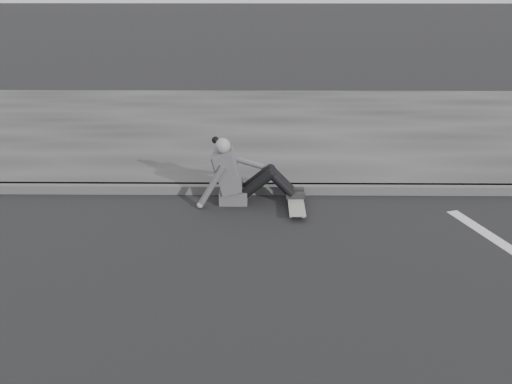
# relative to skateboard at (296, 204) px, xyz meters

# --- Properties ---
(ground) EXTENTS (80.00, 80.00, 0.00)m
(ground) POSITION_rel_skateboard_xyz_m (-0.88, -2.03, -0.07)
(ground) COLOR black
(ground) RESTS_ON ground
(curb) EXTENTS (24.00, 0.16, 0.12)m
(curb) POSITION_rel_skateboard_xyz_m (-0.88, 0.55, -0.01)
(curb) COLOR #474747
(curb) RESTS_ON ground
(sidewalk) EXTENTS (24.00, 6.00, 0.12)m
(sidewalk) POSITION_rel_skateboard_xyz_m (-0.88, 3.57, -0.01)
(sidewalk) COLOR #353535
(sidewalk) RESTS_ON ground
(skateboard) EXTENTS (0.20, 0.78, 0.09)m
(skateboard) POSITION_rel_skateboard_xyz_m (0.00, 0.00, 0.00)
(skateboard) COLOR gray
(skateboard) RESTS_ON ground
(seated_woman) EXTENTS (1.38, 0.46, 0.88)m
(seated_woman) POSITION_rel_skateboard_xyz_m (-0.73, 0.25, 0.29)
(seated_woman) COLOR #48484A
(seated_woman) RESTS_ON ground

